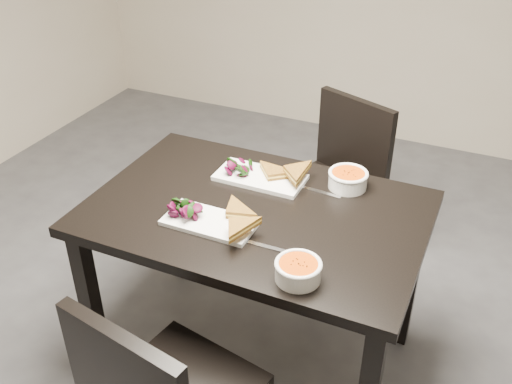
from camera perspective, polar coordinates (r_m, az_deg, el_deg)
table at (r=2.13m, az=0.00°, el=-3.84°), size 1.20×0.80×0.75m
chair_far at (r=2.82m, az=7.98°, el=1.59°), size 0.55×0.55×0.85m
plate_near at (r=2.00m, az=-4.57°, el=-2.97°), size 0.32×0.16×0.02m
sandwich_near at (r=1.96m, az=-2.73°, el=-2.39°), size 0.18×0.16×0.05m
salad_near at (r=2.02m, az=-7.10°, el=-1.60°), size 0.10×0.09×0.04m
soup_bowl_near at (r=1.75m, az=4.18°, el=-7.65°), size 0.14×0.14×0.06m
cutlery_near at (r=1.88m, az=1.68°, el=-5.58°), size 0.18×0.02×0.00m
plate_far at (r=2.24m, az=0.42°, el=1.44°), size 0.34×0.17×0.02m
sandwich_far at (r=2.19m, az=1.82°, el=1.72°), size 0.21×0.21×0.06m
salad_far at (r=2.26m, az=-1.89°, el=2.67°), size 0.11×0.10×0.05m
soup_bowl_far at (r=2.21m, az=9.06°, el=1.33°), size 0.15×0.15×0.07m
cutlery_far at (r=2.18m, az=6.16°, el=0.07°), size 0.18×0.03×0.00m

